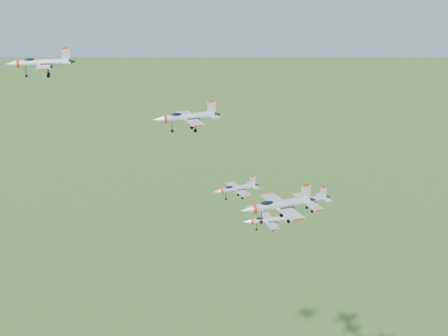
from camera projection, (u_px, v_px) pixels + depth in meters
jet_lead at (41, 63)px, 102.40m from camera, size 11.10×9.45×3.02m
jet_left_high at (187, 117)px, 112.88m from camera, size 12.86×10.82×3.45m
jet_right_high at (278, 205)px, 94.94m from camera, size 12.97×10.84×3.47m
jet_left_low at (236, 188)px, 128.17m from camera, size 10.59×8.79×2.83m
jet_right_low at (305, 201)px, 118.54m from camera, size 11.04×9.21×2.95m
jet_trail at (267, 220)px, 127.29m from camera, size 10.21×8.72×2.80m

